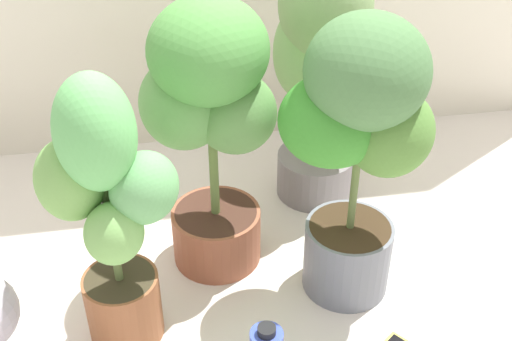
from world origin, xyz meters
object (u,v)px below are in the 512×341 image
at_px(potted_plant_back_right, 324,62).
at_px(potted_plant_center, 209,113).
at_px(potted_plant_front_right, 357,136).
at_px(potted_plant_front_left, 108,208).

height_order(potted_plant_back_right, potted_plant_center, potted_plant_back_right).
bearing_deg(potted_plant_front_right, potted_plant_center, 152.56).
xyz_separation_m(potted_plant_front_right, potted_plant_front_left, (-0.63, -0.09, -0.08)).
height_order(potted_plant_front_right, potted_plant_front_left, potted_plant_front_right).
xyz_separation_m(potted_plant_front_right, potted_plant_center, (-0.35, 0.18, -0.00)).
distance_m(potted_plant_front_left, potted_plant_back_right, 0.86).
height_order(potted_plant_front_right, potted_plant_center, potted_plant_front_right).
xyz_separation_m(potted_plant_front_right, potted_plant_back_right, (0.04, 0.46, -0.00)).
relative_size(potted_plant_front_left, potted_plant_center, 0.93).
bearing_deg(potted_plant_center, potted_plant_front_left, -135.16).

